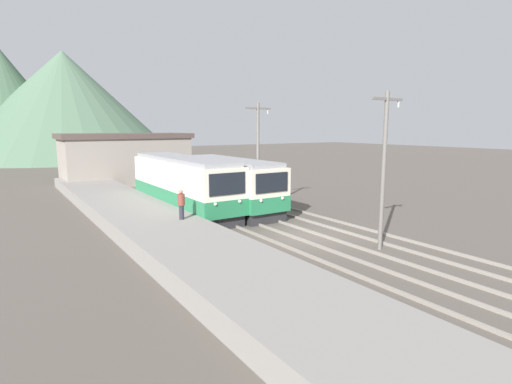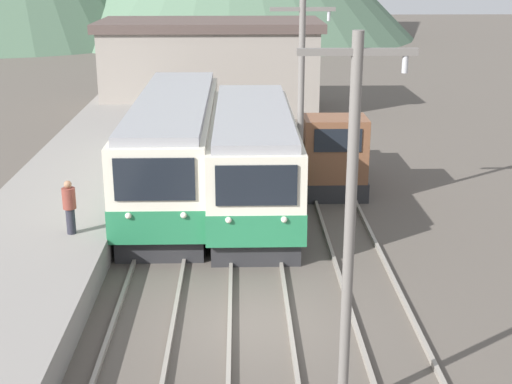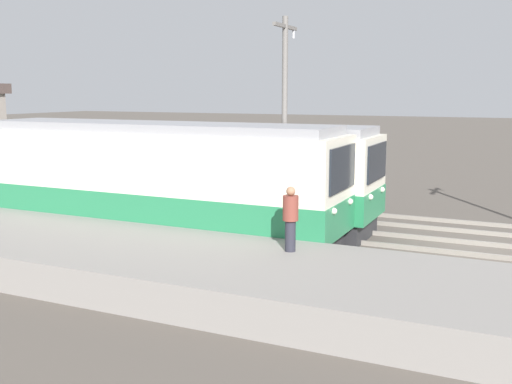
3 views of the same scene
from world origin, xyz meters
The scene contains 13 objects.
ground_plane centered at (0.00, 0.00, 0.00)m, with size 200.00×200.00×0.00m, color #564F47.
platform_left centered at (-6.25, 0.00, 0.43)m, with size 4.50×54.00×0.86m, color gray.
track_left centered at (-2.60, 0.00, 0.07)m, with size 1.54×60.00×0.14m.
track_center centered at (0.20, 0.00, 0.07)m, with size 1.54×60.00×0.14m.
track_right centered at (3.20, 0.00, 0.07)m, with size 1.54×60.00×0.14m.
commuter_train_left centered at (-2.60, 9.52, 1.74)m, with size 2.84×12.44×3.75m.
commuter_train_center centered at (0.20, 8.15, 1.67)m, with size 2.84×10.27×3.59m.
shunting_locomotive centered at (3.20, 11.04, 1.21)m, with size 2.40×5.19×3.00m.
catenary_mast_near centered at (1.71, -3.61, 3.97)m, with size 2.00×0.20×7.30m.
catenary_mast_mid centered at (1.71, 6.81, 3.97)m, with size 2.00×0.20×7.30m.
person_on_platform centered at (-5.11, 3.88, 1.72)m, with size 0.38×0.38×1.59m.
station_building centered at (-1.86, 26.00, 2.57)m, with size 12.60×6.30×5.10m.
mountain_backdrop centered at (-11.07, 68.26, 10.32)m, with size 61.03×41.23×21.80m.
Camera 1 is at (-13.18, -15.60, 5.69)m, focal length 28.00 mm.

